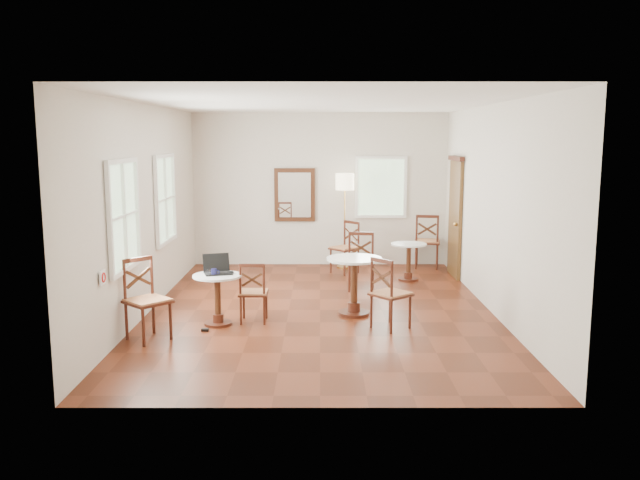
% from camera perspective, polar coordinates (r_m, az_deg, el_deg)
% --- Properties ---
extents(ground, '(7.00, 7.00, 0.00)m').
position_cam_1_polar(ground, '(9.61, 0.00, -6.18)').
color(ground, '#55200E').
rests_on(ground, ground).
extents(room_shell, '(5.02, 7.02, 3.01)m').
position_cam_1_polar(room_shell, '(9.57, -0.36, 5.24)').
color(room_shell, beige).
rests_on(room_shell, ground).
extents(cafe_table_near, '(0.66, 0.66, 0.69)m').
position_cam_1_polar(cafe_table_near, '(8.88, -9.01, -4.71)').
color(cafe_table_near, '#471E11').
rests_on(cafe_table_near, ground).
extents(cafe_table_mid, '(0.79, 0.79, 0.83)m').
position_cam_1_polar(cafe_table_mid, '(9.26, 3.02, -3.49)').
color(cafe_table_mid, '#471E11').
rests_on(cafe_table_mid, ground).
extents(cafe_table_back, '(0.63, 0.63, 0.66)m').
position_cam_1_polar(cafe_table_back, '(11.60, 7.81, -1.54)').
color(cafe_table_back, '#471E11').
rests_on(cafe_table_back, ground).
extents(chair_near_a, '(0.39, 0.39, 0.85)m').
position_cam_1_polar(chair_near_a, '(8.95, -5.88, -4.60)').
color(chair_near_a, '#471E11').
rests_on(chair_near_a, ground).
extents(chair_near_b, '(0.67, 0.67, 1.03)m').
position_cam_1_polar(chair_near_b, '(8.42, -15.04, -5.09)').
color(chair_near_b, '#471E11').
rests_on(chair_near_b, ground).
extents(chair_mid_a, '(0.51, 0.51, 1.00)m').
position_cam_1_polar(chair_mid_a, '(10.76, 3.65, -1.82)').
color(chair_mid_a, '#471E11').
rests_on(chair_mid_a, ground).
extents(chair_mid_b, '(0.63, 0.63, 0.96)m').
position_cam_1_polar(chair_mid_b, '(8.64, 6.14, -4.69)').
color(chair_mid_b, '#471E11').
rests_on(chair_mid_b, ground).
extents(chair_back_a, '(0.57, 0.57, 1.06)m').
position_cam_1_polar(chair_back_a, '(12.74, 9.41, -0.10)').
color(chair_back_a, '#471E11').
rests_on(chair_back_a, ground).
extents(chair_back_b, '(0.63, 0.63, 0.97)m').
position_cam_1_polar(chair_back_b, '(12.13, 2.27, -0.66)').
color(chair_back_b, '#471E11').
rests_on(chair_back_b, ground).
extents(floor_lamp, '(0.36, 0.36, 1.84)m').
position_cam_1_polar(floor_lamp, '(12.47, 2.20, 4.59)').
color(floor_lamp, '#BF8C3F').
rests_on(floor_lamp, ground).
extents(laptop, '(0.43, 0.39, 0.26)m').
position_cam_1_polar(laptop, '(8.91, -9.04, -2.51)').
color(laptop, black).
rests_on(laptop, cafe_table_near).
extents(mouse, '(0.12, 0.08, 0.04)m').
position_cam_1_polar(mouse, '(8.87, -7.91, -2.82)').
color(mouse, black).
rests_on(mouse, cafe_table_near).
extents(navy_mug, '(0.12, 0.08, 0.09)m').
position_cam_1_polar(navy_mug, '(8.77, -9.30, -2.81)').
color(navy_mug, '#111037').
rests_on(navy_mug, cafe_table_near).
extents(water_glass, '(0.06, 0.06, 0.09)m').
position_cam_1_polar(water_glass, '(8.74, -9.84, -2.87)').
color(water_glass, white).
rests_on(water_glass, cafe_table_near).
extents(power_adapter, '(0.09, 0.06, 0.04)m').
position_cam_1_polar(power_adapter, '(8.71, -10.09, -7.81)').
color(power_adapter, black).
rests_on(power_adapter, ground).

